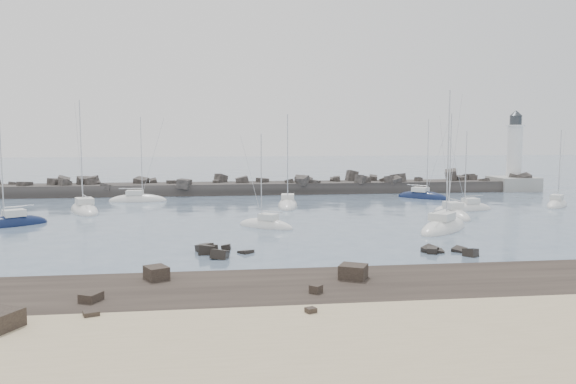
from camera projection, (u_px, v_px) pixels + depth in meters
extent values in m
plane|color=slate|center=(265.00, 233.00, 54.90)|extent=(400.00, 400.00, 0.00)
cube|color=#C6B189|center=(334.00, 367.00, 23.32)|extent=(140.00, 14.00, 1.00)
cube|color=black|center=(298.00, 298.00, 33.19)|extent=(140.00, 12.00, 0.70)
cube|color=black|center=(156.00, 273.00, 36.15)|extent=(1.83, 1.95, 0.82)
cube|color=black|center=(316.00, 289.00, 33.01)|extent=(0.87, 0.87, 0.46)
cube|color=black|center=(91.00, 314.00, 28.45)|extent=(0.95, 0.91, 0.37)
cube|color=black|center=(353.00, 272.00, 36.30)|extent=(2.17, 2.10, 0.90)
cube|color=black|center=(311.00, 311.00, 28.89)|extent=(0.65, 0.63, 0.40)
cube|color=black|center=(91.00, 297.00, 31.36)|extent=(1.33, 1.42, 0.47)
cube|color=black|center=(220.00, 254.00, 43.86)|extent=(1.62, 1.58, 1.05)
cube|color=black|center=(205.00, 248.00, 46.35)|extent=(1.69, 1.69, 0.99)
cube|color=black|center=(226.00, 249.00, 47.25)|extent=(0.94, 0.88, 0.85)
cube|color=black|center=(246.00, 254.00, 45.88)|extent=(1.47, 1.49, 0.77)
cube|color=black|center=(206.00, 252.00, 45.45)|extent=(1.41, 1.11, 1.38)
cube|color=black|center=(210.00, 251.00, 45.82)|extent=(1.46, 1.55, 1.20)
cube|color=black|center=(430.00, 251.00, 46.17)|extent=(1.54, 1.61, 1.09)
cube|color=black|center=(432.00, 252.00, 45.69)|extent=(1.16, 1.23, 0.79)
cube|color=black|center=(459.00, 251.00, 46.38)|extent=(1.42, 1.46, 0.75)
cube|color=black|center=(437.00, 253.00, 46.10)|extent=(1.10, 1.10, 0.97)
cube|color=black|center=(471.00, 253.00, 44.68)|extent=(1.39, 1.49, 1.05)
cube|color=#2D2A28|center=(199.00, 193.00, 91.41)|extent=(115.00, 6.00, 3.20)
cube|color=#2D2A28|center=(106.00, 187.00, 87.11)|extent=(1.93, 1.61, 1.44)
cube|color=#2D2A28|center=(65.00, 185.00, 87.26)|extent=(2.35, 2.40, 2.01)
cube|color=#2D2A28|center=(289.00, 182.00, 91.94)|extent=(1.54, 1.38, 1.17)
cube|color=#2D2A28|center=(386.00, 180.00, 94.94)|extent=(2.27, 2.03, 1.75)
cube|color=#2D2A28|center=(337.00, 180.00, 94.94)|extent=(1.54, 1.55, 1.32)
cube|color=#2D2A28|center=(352.00, 177.00, 96.56)|extent=(2.17, 2.21, 2.48)
cube|color=#2D2A28|center=(313.00, 184.00, 91.87)|extent=(2.72, 2.50, 1.61)
cube|color=#2D2A28|center=(25.00, 186.00, 86.86)|extent=(2.18, 2.46, 1.46)
cube|color=#2D2A28|center=(357.00, 181.00, 96.64)|extent=(1.16, 1.26, 1.20)
cube|color=#2D2A28|center=(90.00, 183.00, 88.78)|extent=(2.12, 2.35, 1.74)
cube|color=#2D2A28|center=(451.00, 176.00, 97.00)|extent=(2.84, 2.76, 2.69)
cube|color=#2D2A28|center=(12.00, 185.00, 88.77)|extent=(1.14, 1.17, 1.24)
cube|color=#2D2A28|center=(470.00, 179.00, 98.23)|extent=(2.08, 1.93, 1.89)
cube|color=#2D2A28|center=(262.00, 182.00, 93.46)|extent=(2.27, 2.30, 1.44)
cube|color=#2D2A28|center=(524.00, 180.00, 96.57)|extent=(2.56, 2.13, 2.56)
cube|color=#2D2A28|center=(389.00, 181.00, 93.33)|extent=(2.13, 2.50, 2.05)
cube|color=#2D2A28|center=(308.00, 180.00, 94.47)|extent=(1.68, 1.75, 1.24)
cube|color=#2D2A28|center=(333.00, 181.00, 95.70)|extent=(1.49, 1.70, 1.51)
cube|color=#2D2A28|center=(93.00, 181.00, 89.87)|extent=(2.13, 1.79, 1.88)
cube|color=#2D2A28|center=(300.00, 180.00, 93.32)|extent=(1.93, 2.02, 1.73)
cube|color=#2D2A28|center=(303.00, 181.00, 90.94)|extent=(2.61, 2.63, 1.71)
cube|color=#2D2A28|center=(418.00, 180.00, 95.64)|extent=(1.56, 1.61, 1.05)
cube|color=#2D2A28|center=(373.00, 179.00, 96.79)|extent=(1.67, 1.92, 1.77)
cube|color=#2D2A28|center=(366.00, 180.00, 93.23)|extent=(1.64, 1.75, 1.50)
cube|color=#2D2A28|center=(484.00, 181.00, 96.01)|extent=(1.82, 1.99, 1.21)
cube|color=#2D2A28|center=(221.00, 179.00, 93.29)|extent=(2.50, 2.57, 1.95)
cube|color=#2D2A28|center=(216.00, 183.00, 91.98)|extent=(1.24, 1.20, 1.10)
cube|color=#2D2A28|center=(242.00, 182.00, 92.17)|extent=(2.34, 1.92, 2.02)
cube|color=#2D2A28|center=(171.00, 184.00, 90.92)|extent=(1.78, 1.72, 1.17)
cube|color=#2D2A28|center=(153.00, 181.00, 92.08)|extent=(1.39, 1.51, 1.24)
cube|color=#2D2A28|center=(184.00, 184.00, 88.48)|extent=(2.50, 2.68, 1.61)
cube|color=#2D2A28|center=(460.00, 180.00, 97.55)|extent=(2.19, 2.42, 1.50)
cube|color=#2D2A28|center=(468.00, 178.00, 98.54)|extent=(2.19, 2.61, 1.70)
cube|color=#2D2A28|center=(63.00, 182.00, 90.47)|extent=(2.53, 2.59, 2.23)
cube|color=#2D2A28|center=(361.00, 180.00, 92.45)|extent=(2.48, 2.50, 1.93)
cube|color=#2D2A28|center=(515.00, 180.00, 97.20)|extent=(3.14, 2.86, 2.30)
cube|color=#2D2A28|center=(97.00, 185.00, 89.70)|extent=(1.57, 1.75, 1.56)
cube|color=#2D2A28|center=(84.00, 183.00, 89.60)|extent=(2.62, 2.57, 2.23)
cube|color=#2D2A28|center=(57.00, 184.00, 88.69)|extent=(3.13, 3.08, 1.96)
cube|color=#2D2A28|center=(141.00, 183.00, 91.30)|extent=(2.60, 2.68, 2.03)
cube|color=#2D2A28|center=(398.00, 178.00, 94.93)|extent=(2.72, 2.70, 1.85)
cube|color=#2D2A28|center=(89.00, 184.00, 90.65)|extent=(2.48, 2.47, 1.51)
cube|color=#2D2A28|center=(395.00, 181.00, 93.06)|extent=(2.15, 2.00, 1.95)
cube|color=#959691|center=(513.00, 185.00, 98.32)|extent=(7.00, 7.00, 3.00)
cylinder|color=white|center=(514.00, 151.00, 97.71)|extent=(2.50, 2.50, 9.00)
cylinder|color=white|center=(516.00, 126.00, 97.26)|extent=(3.20, 3.20, 0.25)
cylinder|color=#2F3439|center=(516.00, 121.00, 97.17)|extent=(2.00, 2.00, 1.60)
cone|color=#2F3439|center=(516.00, 113.00, 97.04)|extent=(2.20, 2.20, 1.00)
ellipsoid|color=white|center=(84.00, 211.00, 70.39)|extent=(6.25, 9.95, 2.37)
cube|color=silver|center=(85.00, 201.00, 69.84)|extent=(2.77, 3.19, 0.74)
cylinder|color=silver|center=(81.00, 152.00, 70.30)|extent=(0.13, 0.13, 12.86)
cylinder|color=silver|center=(85.00, 196.00, 69.19)|extent=(1.50, 3.58, 0.11)
ellipsoid|color=#0F1A3F|center=(11.00, 225.00, 59.60)|extent=(7.58, 6.33, 2.13)
cube|color=silver|center=(14.00, 213.00, 59.73)|extent=(2.63, 2.48, 0.73)
cylinder|color=silver|center=(2.00, 169.00, 58.58)|extent=(0.13, 0.13, 10.28)
cylinder|color=silver|center=(19.00, 206.00, 60.02)|extent=(2.55, 1.85, 0.10)
ellipsoid|color=white|center=(138.00, 201.00, 81.52)|extent=(8.43, 2.87, 2.10)
cube|color=silver|center=(135.00, 193.00, 81.36)|extent=(2.39, 1.76, 0.66)
cylinder|color=silver|center=(141.00, 156.00, 80.93)|extent=(0.11, 0.11, 11.27)
cylinder|color=silver|center=(131.00, 188.00, 81.24)|extent=(3.34, 0.21, 0.09)
ellipsoid|color=white|center=(266.00, 227.00, 58.60)|extent=(6.41, 5.74, 1.82)
cube|color=silver|center=(268.00, 217.00, 58.32)|extent=(2.27, 2.20, 0.62)
cylinder|color=silver|center=(261.00, 177.00, 58.34)|extent=(0.11, 0.11, 8.91)
cylinder|color=silver|center=(272.00, 212.00, 58.02)|extent=(2.11, 1.73, 0.09)
ellipsoid|color=white|center=(288.00, 206.00, 75.36)|extent=(3.80, 8.71, 2.15)
cube|color=silver|center=(288.00, 197.00, 75.66)|extent=(2.02, 2.58, 0.69)
cylinder|color=silver|center=(288.00, 157.00, 74.03)|extent=(0.12, 0.12, 11.37)
cylinder|color=silver|center=(288.00, 192.00, 76.18)|extent=(0.58, 3.35, 0.10)
ellipsoid|color=white|center=(443.00, 229.00, 56.92)|extent=(8.73, 9.12, 2.42)
cube|color=silver|center=(442.00, 216.00, 56.38)|extent=(3.26, 3.30, 0.76)
cylinder|color=silver|center=(448.00, 155.00, 56.78)|extent=(0.13, 0.13, 13.02)
cylinder|color=silver|center=(440.00, 210.00, 55.76)|extent=(2.69, 2.91, 0.11)
ellipsoid|color=#0F1A3F|center=(423.00, 198.00, 85.65)|extent=(7.55, 7.63, 2.12)
cube|color=silver|center=(420.00, 190.00, 85.78)|extent=(2.79, 2.79, 0.69)
cylinder|color=silver|center=(428.00, 156.00, 84.60)|extent=(0.12, 0.12, 11.06)
cylinder|color=silver|center=(417.00, 185.00, 86.07)|extent=(2.37, 2.41, 0.10)
ellipsoid|color=white|center=(468.00, 210.00, 71.87)|extent=(7.09, 3.37, 1.94)
cube|color=silver|center=(471.00, 201.00, 71.86)|extent=(2.13, 1.71, 0.67)
cylinder|color=silver|center=(466.00, 168.00, 71.15)|extent=(0.12, 0.12, 9.20)
cylinder|color=silver|center=(474.00, 196.00, 71.94)|extent=(2.69, 0.61, 0.10)
ellipsoid|color=white|center=(451.00, 216.00, 66.37)|extent=(2.83, 8.33, 2.26)
cube|color=silver|center=(453.00, 205.00, 65.83)|extent=(1.74, 2.36, 0.76)
cylinder|color=silver|center=(450.00, 161.00, 66.36)|extent=(0.13, 0.13, 11.14)
cylinder|color=silver|center=(455.00, 200.00, 65.19)|extent=(0.22, 3.30, 0.11)
ellipsoid|color=white|center=(557.00, 206.00, 75.82)|extent=(6.41, 6.50, 2.01)
cube|color=silver|center=(557.00, 197.00, 75.42)|extent=(2.37, 2.38, 0.71)
cylinder|color=silver|center=(560.00, 165.00, 75.70)|extent=(0.12, 0.12, 9.40)
cylinder|color=silver|center=(556.00, 193.00, 74.97)|extent=(2.02, 2.07, 0.10)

